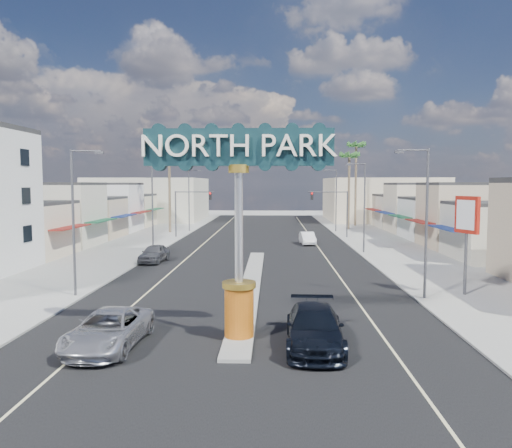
# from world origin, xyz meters

# --- Properties ---
(ground) EXTENTS (160.00, 160.00, 0.00)m
(ground) POSITION_xyz_m (0.00, 30.00, 0.00)
(ground) COLOR gray
(ground) RESTS_ON ground
(road) EXTENTS (20.00, 120.00, 0.01)m
(road) POSITION_xyz_m (0.00, 30.00, 0.01)
(road) COLOR black
(road) RESTS_ON ground
(median_island) EXTENTS (1.30, 30.00, 0.16)m
(median_island) POSITION_xyz_m (0.00, 14.00, 0.08)
(median_island) COLOR gray
(median_island) RESTS_ON ground
(sidewalk_left) EXTENTS (8.00, 120.00, 0.12)m
(sidewalk_left) POSITION_xyz_m (-14.00, 30.00, 0.06)
(sidewalk_left) COLOR gray
(sidewalk_left) RESTS_ON ground
(sidewalk_right) EXTENTS (8.00, 120.00, 0.12)m
(sidewalk_right) POSITION_xyz_m (14.00, 30.00, 0.06)
(sidewalk_right) COLOR gray
(sidewalk_right) RESTS_ON ground
(storefront_row_left) EXTENTS (12.00, 42.00, 6.00)m
(storefront_row_left) POSITION_xyz_m (-24.00, 43.00, 3.00)
(storefront_row_left) COLOR beige
(storefront_row_left) RESTS_ON ground
(storefront_row_right) EXTENTS (12.00, 42.00, 6.00)m
(storefront_row_right) POSITION_xyz_m (24.00, 43.00, 3.00)
(storefront_row_right) COLOR #B7B29E
(storefront_row_right) RESTS_ON ground
(backdrop_far_left) EXTENTS (20.00, 20.00, 8.00)m
(backdrop_far_left) POSITION_xyz_m (-22.00, 75.00, 4.00)
(backdrop_far_left) COLOR #B7B29E
(backdrop_far_left) RESTS_ON ground
(backdrop_far_right) EXTENTS (20.00, 20.00, 8.00)m
(backdrop_far_right) POSITION_xyz_m (22.00, 75.00, 4.00)
(backdrop_far_right) COLOR beige
(backdrop_far_right) RESTS_ON ground
(gateway_sign) EXTENTS (8.20, 1.50, 9.15)m
(gateway_sign) POSITION_xyz_m (0.00, 1.98, 5.93)
(gateway_sign) COLOR #B55E0D
(gateway_sign) RESTS_ON median_island
(traffic_signal_left) EXTENTS (5.09, 0.45, 6.00)m
(traffic_signal_left) POSITION_xyz_m (-9.18, 43.99, 4.27)
(traffic_signal_left) COLOR #47474C
(traffic_signal_left) RESTS_ON ground
(traffic_signal_right) EXTENTS (5.09, 0.45, 6.00)m
(traffic_signal_right) POSITION_xyz_m (9.18, 43.99, 4.27)
(traffic_signal_right) COLOR #47474C
(traffic_signal_right) RESTS_ON ground
(streetlight_l_near) EXTENTS (2.03, 0.22, 9.00)m
(streetlight_l_near) POSITION_xyz_m (-10.43, 10.00, 5.07)
(streetlight_l_near) COLOR #47474C
(streetlight_l_near) RESTS_ON ground
(streetlight_l_mid) EXTENTS (2.03, 0.22, 9.00)m
(streetlight_l_mid) POSITION_xyz_m (-10.43, 30.00, 5.07)
(streetlight_l_mid) COLOR #47474C
(streetlight_l_mid) RESTS_ON ground
(streetlight_l_far) EXTENTS (2.03, 0.22, 9.00)m
(streetlight_l_far) POSITION_xyz_m (-10.43, 52.00, 5.07)
(streetlight_l_far) COLOR #47474C
(streetlight_l_far) RESTS_ON ground
(streetlight_r_near) EXTENTS (2.03, 0.22, 9.00)m
(streetlight_r_near) POSITION_xyz_m (10.43, 10.00, 5.07)
(streetlight_r_near) COLOR #47474C
(streetlight_r_near) RESTS_ON ground
(streetlight_r_mid) EXTENTS (2.03, 0.22, 9.00)m
(streetlight_r_mid) POSITION_xyz_m (10.43, 30.00, 5.07)
(streetlight_r_mid) COLOR #47474C
(streetlight_r_mid) RESTS_ON ground
(streetlight_r_far) EXTENTS (2.03, 0.22, 9.00)m
(streetlight_r_far) POSITION_xyz_m (10.43, 52.00, 5.07)
(streetlight_r_far) COLOR #47474C
(streetlight_r_far) RESTS_ON ground
(palm_left_far) EXTENTS (2.60, 2.60, 13.10)m
(palm_left_far) POSITION_xyz_m (-13.00, 50.00, 11.50)
(palm_left_far) COLOR brown
(palm_left_far) RESTS_ON ground
(palm_right_mid) EXTENTS (2.60, 2.60, 12.10)m
(palm_right_mid) POSITION_xyz_m (13.00, 56.00, 10.60)
(palm_right_mid) COLOR brown
(palm_right_mid) RESTS_ON ground
(palm_right_far) EXTENTS (2.60, 2.60, 14.10)m
(palm_right_far) POSITION_xyz_m (15.00, 62.00, 12.39)
(palm_right_far) COLOR brown
(palm_right_far) RESTS_ON ground
(suv_left) EXTENTS (2.87, 5.77, 1.57)m
(suv_left) POSITION_xyz_m (-5.45, 0.70, 0.79)
(suv_left) COLOR #B7B7BD
(suv_left) RESTS_ON ground
(suv_right) EXTENTS (2.60, 5.94, 1.70)m
(suv_right) POSITION_xyz_m (3.26, 1.03, 0.85)
(suv_right) COLOR black
(suv_right) RESTS_ON ground
(car_parked_left) EXTENTS (2.23, 4.76, 1.57)m
(car_parked_left) POSITION_xyz_m (-9.00, 23.76, 0.79)
(car_parked_left) COLOR #5A5B5F
(car_parked_left) RESTS_ON ground
(car_parked_right) EXTENTS (1.80, 4.41, 1.42)m
(car_parked_right) POSITION_xyz_m (5.50, 37.34, 0.71)
(car_parked_right) COLOR white
(car_parked_right) RESTS_ON ground
(bank_pylon_sign) EXTENTS (0.89, 1.86, 6.07)m
(bank_pylon_sign) POSITION_xyz_m (13.36, 11.04, 4.71)
(bank_pylon_sign) COLOR #47474C
(bank_pylon_sign) RESTS_ON sidewalk_right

